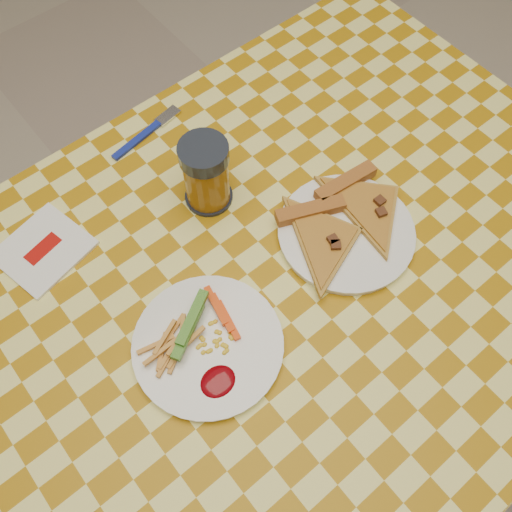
# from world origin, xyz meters

# --- Properties ---
(ground) EXTENTS (8.00, 8.00, 0.00)m
(ground) POSITION_xyz_m (0.00, 0.00, 0.00)
(ground) COLOR beige
(ground) RESTS_ON ground
(table) EXTENTS (1.28, 0.88, 0.76)m
(table) POSITION_xyz_m (0.00, 0.00, 0.68)
(table) COLOR silver
(table) RESTS_ON ground
(plate_left) EXTENTS (0.24, 0.24, 0.01)m
(plate_left) POSITION_xyz_m (-0.12, -0.02, 0.76)
(plate_left) COLOR white
(plate_left) RESTS_ON table
(plate_right) EXTENTS (0.23, 0.23, 0.01)m
(plate_right) POSITION_xyz_m (0.17, -0.01, 0.76)
(plate_right) COLOR white
(plate_right) RESTS_ON table
(fries_veggies) EXTENTS (0.16, 0.15, 0.04)m
(fries_veggies) POSITION_xyz_m (-0.13, -0.01, 0.78)
(fries_veggies) COLOR gold
(fries_veggies) RESTS_ON plate_left
(pizza_slices) EXTENTS (0.29, 0.26, 0.02)m
(pizza_slices) POSITION_xyz_m (0.17, 0.01, 0.78)
(pizza_slices) COLOR gold
(pizza_slices) RESTS_ON plate_right
(drink_glass) EXTENTS (0.08, 0.08, 0.13)m
(drink_glass) POSITION_xyz_m (0.04, 0.19, 0.82)
(drink_glass) COLOR black
(drink_glass) RESTS_ON table
(napkin) EXTENTS (0.15, 0.15, 0.01)m
(napkin) POSITION_xyz_m (-0.23, 0.28, 0.76)
(napkin) COLOR white
(napkin) RESTS_ON table
(fork) EXTENTS (0.16, 0.04, 0.01)m
(fork) POSITION_xyz_m (0.04, 0.37, 0.76)
(fork) COLOR navy
(fork) RESTS_ON table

